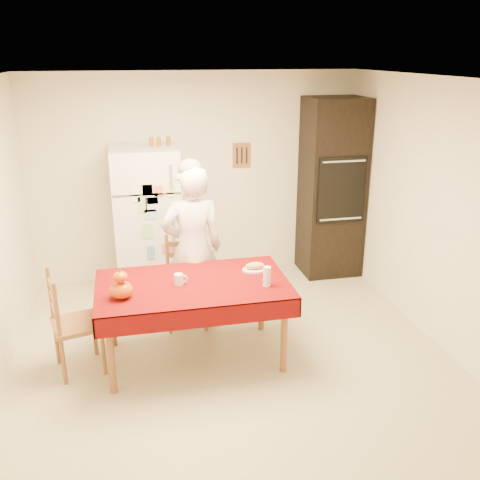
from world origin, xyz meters
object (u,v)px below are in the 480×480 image
object	(u,v)px
oven_cabinet	(332,188)
dining_table	(193,290)
seated_woman	(192,249)
wine_glass	(267,276)
chair_left	(69,320)
pumpkin_lower	(121,290)
refrigerator	(147,220)
coffee_mug	(179,279)
bread_plate	(255,270)
chair_far	(186,277)

from	to	relation	value
oven_cabinet	dining_table	world-z (taller)	oven_cabinet
seated_woman	wine_glass	size ratio (longest dim) A/B	9.65
chair_left	pumpkin_lower	world-z (taller)	chair_left
refrigerator	seated_woman	distance (m)	1.13
coffee_mug	pumpkin_lower	size ratio (longest dim) A/B	0.52
dining_table	coffee_mug	distance (m)	0.17
seated_woman	dining_table	bearing A→B (deg)	78.66
coffee_mug	bread_plate	distance (m)	0.75
coffee_mug	refrigerator	bearing A→B (deg)	96.02
dining_table	chair_far	size ratio (longest dim) A/B	1.79
chair_far	coffee_mug	xyz separation A→B (m)	(-0.14, -0.74, 0.30)
seated_woman	pumpkin_lower	world-z (taller)	seated_woman
wine_glass	seated_woman	bearing A→B (deg)	123.95
refrigerator	bread_plate	size ratio (longest dim) A/B	7.08
pumpkin_lower	chair_left	bearing A→B (deg)	157.13
refrigerator	seated_woman	xyz separation A→B (m)	(0.38, -1.06, -0.00)
refrigerator	bread_plate	distance (m)	1.77
refrigerator	coffee_mug	bearing A→B (deg)	-83.98
coffee_mug	pumpkin_lower	xyz separation A→B (m)	(-0.50, -0.16, 0.02)
chair_left	coffee_mug	xyz separation A→B (m)	(0.96, -0.03, 0.30)
seated_woman	wine_glass	distance (m)	0.98
dining_table	coffee_mug	xyz separation A→B (m)	(-0.12, -0.01, 0.12)
coffee_mug	pumpkin_lower	bearing A→B (deg)	-161.59
refrigerator	dining_table	bearing A→B (deg)	-79.85
chair_left	refrigerator	bearing A→B (deg)	-39.31
chair_far	seated_woman	distance (m)	0.36
chair_far	bread_plate	world-z (taller)	chair_far
refrigerator	wine_glass	xyz separation A→B (m)	(0.93, -1.87, -0.00)
refrigerator	pumpkin_lower	bearing A→B (deg)	-99.71
refrigerator	chair_far	world-z (taller)	refrigerator
refrigerator	seated_woman	bearing A→B (deg)	-70.14
refrigerator	dining_table	world-z (taller)	refrigerator
chair_far	bread_plate	size ratio (longest dim) A/B	3.96
pumpkin_lower	bread_plate	bearing A→B (deg)	15.17
chair_far	dining_table	bearing A→B (deg)	-87.15
pumpkin_lower	bread_plate	xyz separation A→B (m)	(1.23, 0.33, -0.06)
seated_woman	coffee_mug	bearing A→B (deg)	68.15
oven_cabinet	pumpkin_lower	distance (m)	3.23
dining_table	refrigerator	bearing A→B (deg)	100.15
refrigerator	oven_cabinet	distance (m)	2.29
refrigerator	dining_table	size ratio (longest dim) A/B	1.00
chair_far	chair_left	bearing A→B (deg)	-143.13
oven_cabinet	refrigerator	bearing A→B (deg)	-178.82
dining_table	coffee_mug	bearing A→B (deg)	-175.73
oven_cabinet	bread_plate	bearing A→B (deg)	-131.13
chair_left	dining_table	bearing A→B (deg)	-105.18
chair_far	seated_woman	world-z (taller)	seated_woman
dining_table	pumpkin_lower	size ratio (longest dim) A/B	8.83
dining_table	chair_left	size ratio (longest dim) A/B	1.79
chair_left	pumpkin_lower	bearing A→B (deg)	-126.82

